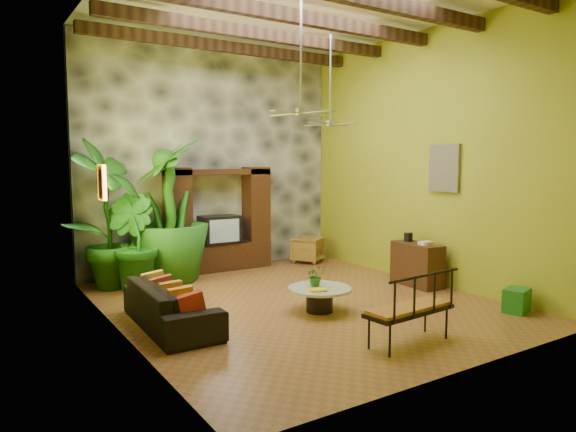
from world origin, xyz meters
TOP-DOWN VIEW (x-y plane):
  - ground at (0.00, 0.00)m, footprint 7.00×7.00m
  - ceiling at (0.00, 0.00)m, footprint 6.00×7.00m
  - back_wall at (0.00, 3.50)m, footprint 6.00×0.02m
  - left_wall at (-3.00, 0.00)m, footprint 0.02×7.00m
  - right_wall at (3.00, 0.00)m, footprint 0.02×7.00m
  - stone_accent_wall at (0.00, 3.44)m, footprint 5.98×0.10m
  - ceiling_beams at (0.00, 0.00)m, footprint 5.95×5.36m
  - entertainment_center at (0.00, 3.14)m, footprint 2.40×0.55m
  - ceiling_fan_front at (-0.20, -0.40)m, footprint 1.28×1.28m
  - ceiling_fan_back at (1.60, 1.20)m, footprint 1.28×1.28m
  - wall_art_mask at (-2.96, 1.00)m, footprint 0.06×0.32m
  - wall_art_painting at (2.96, -0.60)m, footprint 0.06×0.70m
  - sofa at (-2.30, -0.12)m, footprint 0.92×2.22m
  - wicker_armchair at (2.18, 2.83)m, footprint 0.94×0.94m
  - tall_plant_a at (-2.50, 2.68)m, footprint 1.81×1.78m
  - tall_plant_b at (-2.15, 2.36)m, footprint 1.15×1.25m
  - tall_plant_c at (-1.29, 2.76)m, footprint 1.84×1.84m
  - coffee_table at (-0.01, -0.68)m, footprint 1.03×1.03m
  - centerpiece_plant at (-0.01, -0.56)m, footprint 0.34×0.31m
  - yellow_tray at (-0.20, -0.85)m, footprint 0.33×0.28m
  - iron_bench at (0.11, -2.60)m, footprint 1.37×0.58m
  - side_console at (2.65, -0.27)m, footprint 0.53×1.07m
  - green_bin at (2.65, -2.42)m, footprint 0.52×0.44m

SIDE VIEW (x-z plane):
  - ground at x=0.00m, z-range 0.00..0.00m
  - green_bin at x=2.65m, z-range 0.00..0.39m
  - coffee_table at x=-0.01m, z-range 0.06..0.46m
  - wicker_armchair at x=2.18m, z-range 0.00..0.63m
  - sofa at x=-2.30m, z-range 0.00..0.64m
  - yellow_tray at x=-0.20m, z-range 0.40..0.43m
  - side_console at x=2.65m, z-range 0.00..0.84m
  - iron_bench at x=0.11m, z-range 0.27..0.83m
  - centerpiece_plant at x=-0.01m, z-range 0.40..0.74m
  - tall_plant_b at x=-2.15m, z-range 0.00..1.83m
  - entertainment_center at x=0.00m, z-range -0.18..2.12m
  - tall_plant_c at x=-1.29m, z-range 0.00..2.87m
  - tall_plant_a at x=-2.50m, z-range 0.00..2.88m
  - wall_art_mask at x=-2.96m, z-range 1.83..2.38m
  - wall_art_painting at x=2.96m, z-range 1.85..2.75m
  - back_wall at x=0.00m, z-range 0.00..5.00m
  - left_wall at x=-3.00m, z-range 0.00..5.00m
  - right_wall at x=3.00m, z-range 0.00..5.00m
  - stone_accent_wall at x=0.00m, z-range 0.01..4.99m
  - ceiling_fan_front at x=-0.20m, z-range 2.47..4.33m
  - ceiling_fan_back at x=1.60m, z-range 2.47..4.33m
  - ceiling_beams at x=0.00m, z-range 4.67..4.89m
  - ceiling at x=0.00m, z-range 4.99..5.01m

